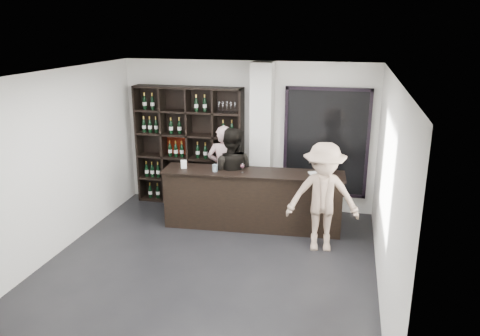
% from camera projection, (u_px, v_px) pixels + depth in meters
% --- Properties ---
extents(floor, '(5.00, 5.50, 0.01)m').
position_uv_depth(floor, '(208.00, 268.00, 7.12)').
color(floor, black).
rests_on(floor, ground).
extents(wine_shelf, '(2.20, 0.35, 2.40)m').
position_uv_depth(wine_shelf, '(189.00, 146.00, 9.41)').
color(wine_shelf, black).
rests_on(wine_shelf, floor).
extents(structural_column, '(0.40, 0.40, 2.90)m').
position_uv_depth(structural_column, '(262.00, 139.00, 8.92)').
color(structural_column, silver).
rests_on(structural_column, floor).
extents(glass_panel, '(1.60, 0.08, 2.10)m').
position_uv_depth(glass_panel, '(326.00, 143.00, 8.87)').
color(glass_panel, black).
rests_on(glass_panel, floor).
extents(tasting_counter, '(3.22, 0.67, 1.06)m').
position_uv_depth(tasting_counter, '(252.00, 200.00, 8.42)').
color(tasting_counter, black).
rests_on(tasting_counter, floor).
extents(taster_pink, '(0.68, 0.49, 1.73)m').
position_uv_depth(taster_pink, '(224.00, 169.00, 9.04)').
color(taster_pink, '#CCA1A4').
rests_on(taster_pink, floor).
extents(taster_black, '(0.90, 0.71, 1.79)m').
position_uv_depth(taster_black, '(231.00, 175.00, 8.60)').
color(taster_black, black).
rests_on(taster_black, floor).
extents(customer, '(1.23, 0.80, 1.80)m').
position_uv_depth(customer, '(323.00, 197.00, 7.48)').
color(customer, gray).
rests_on(customer, floor).
extents(wine_glass, '(0.10, 0.10, 0.19)m').
position_uv_depth(wine_glass, '(242.00, 167.00, 8.19)').
color(wine_glass, white).
rests_on(wine_glass, tasting_counter).
extents(spit_cup, '(0.11, 0.11, 0.12)m').
position_uv_depth(spit_cup, '(215.00, 168.00, 8.27)').
color(spit_cup, silver).
rests_on(spit_cup, tasting_counter).
extents(napkin_stack, '(0.18, 0.18, 0.02)m').
position_uv_depth(napkin_stack, '(313.00, 173.00, 8.15)').
color(napkin_stack, white).
rests_on(napkin_stack, tasting_counter).
extents(card_stand, '(0.11, 0.07, 0.15)m').
position_uv_depth(card_stand, '(184.00, 164.00, 8.43)').
color(card_stand, white).
rests_on(card_stand, tasting_counter).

